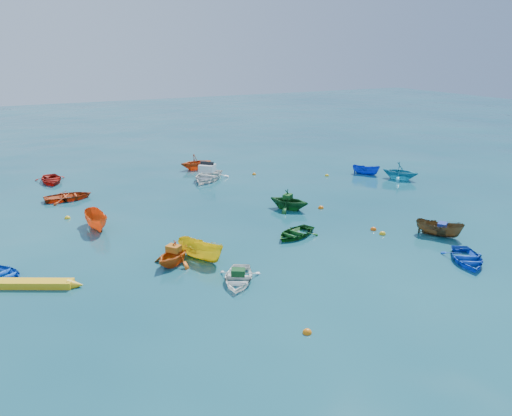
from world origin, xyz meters
name	(u,v)px	position (x,y,z in m)	size (l,w,h in m)	color
ground	(295,239)	(0.00, 0.00, 0.00)	(160.00, 160.00, 0.00)	#0A3E4F
dinghy_blue_sw	(2,277)	(-15.16, 2.05, 0.00)	(1.92, 2.69, 0.56)	blue
dinghy_white_near	(238,282)	(-5.26, -3.48, 0.00)	(2.01, 2.80, 0.58)	white
sampan_brown_mid	(438,236)	(7.71, -3.39, 0.00)	(1.02, 2.70, 1.05)	#4F3A1C
dinghy_blue_se	(466,262)	(6.16, -6.77, 0.00)	(2.16, 3.02, 0.63)	#0F41BB
dinghy_orange_w	(174,264)	(-7.32, -0.15, 0.00)	(2.13, 2.47, 1.30)	orange
sampan_yellow_mid	(201,259)	(-5.88, -0.26, 0.00)	(1.12, 2.97, 1.15)	yellow
dinghy_green_e	(295,236)	(0.18, 0.35, 0.00)	(2.03, 2.83, 0.59)	#114B17
dinghy_cyan_se	(400,179)	(14.72, 7.57, 0.00)	(2.51, 2.91, 1.53)	teal
dinghy_red_nw	(68,200)	(-10.63, 13.98, 0.00)	(2.34, 3.27, 0.68)	#B4350F
sampan_orange_n	(97,228)	(-9.86, 6.92, 0.00)	(1.15, 3.06, 1.18)	#EF5A16
dinghy_green_n	(289,209)	(2.42, 4.85, 0.00)	(2.39, 2.78, 1.46)	#124E1C
sampan_blue_far	(366,174)	(13.26, 10.17, 0.00)	(0.89, 2.36, 0.91)	#0E31B6
dinghy_red_far	(51,182)	(-11.23, 19.59, 0.00)	(2.34, 3.27, 0.68)	#A3160D
dinghy_orange_far	(196,169)	(0.86, 18.50, 0.00)	(2.43, 2.82, 1.49)	#CE4B13
kayak_yellow	(35,287)	(-13.84, 0.28, 0.00)	(0.63, 4.21, 0.43)	yellow
motorboat_white	(208,180)	(0.40, 14.63, 0.00)	(2.88, 4.03, 1.44)	white
tarp_green_a	(238,272)	(-5.21, -3.40, 0.44)	(0.63, 0.48, 0.31)	#11471D
tarp_blue_a	(442,225)	(7.79, -3.52, 0.67)	(0.63, 0.47, 0.30)	navy
tarp_orange_a	(174,248)	(-7.28, -0.12, 0.82)	(0.68, 0.52, 0.33)	#CD6915
tarp_green_b	(288,196)	(2.37, 4.94, 0.89)	(0.64, 0.48, 0.31)	#124916
buoy_or_a	(307,333)	(-4.74, -8.69, 0.00)	(0.37, 0.37, 0.37)	orange
buoy_ye_a	(382,234)	(4.93, -1.74, 0.00)	(0.39, 0.39, 0.39)	gold
buoy_or_b	(373,230)	(4.94, -0.91, 0.00)	(0.38, 0.38, 0.38)	#D6540B
buoy_or_c	(95,211)	(-9.39, 10.40, 0.00)	(0.35, 0.35, 0.35)	#ED4D0C
buoy_ye_c	(288,199)	(3.63, 6.95, 0.00)	(0.29, 0.29, 0.29)	yellow
buoy_or_d	(321,208)	(4.47, 4.01, 0.00)	(0.39, 0.39, 0.39)	orange
buoy_ye_d	(67,219)	(-11.24, 9.65, 0.00)	(0.36, 0.36, 0.36)	yellow
buoy_or_e	(254,175)	(4.60, 14.39, 0.00)	(0.34, 0.34, 0.34)	orange
buoy_ye_e	(327,176)	(9.92, 11.17, 0.00)	(0.35, 0.35, 0.35)	yellow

